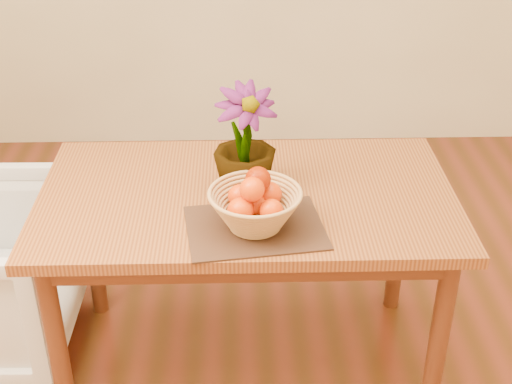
{
  "coord_description": "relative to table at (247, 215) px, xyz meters",
  "views": [
    {
      "loc": [
        -0.03,
        -1.77,
        1.95
      ],
      "look_at": [
        0.03,
        0.12,
        0.85
      ],
      "focal_mm": 50.0,
      "sensor_mm": 36.0,
      "label": 1
    }
  ],
  "objects": [
    {
      "name": "table",
      "position": [
        0.0,
        0.0,
        0.0
      ],
      "size": [
        1.4,
        0.8,
        0.75
      ],
      "color": "brown",
      "rests_on": "floor"
    },
    {
      "name": "placemat",
      "position": [
        0.02,
        -0.22,
        0.09
      ],
      "size": [
        0.46,
        0.37,
        0.01
      ],
      "primitive_type": "cube",
      "rotation": [
        0.0,
        0.0,
        0.14
      ],
      "color": "#3B1E15",
      "rests_on": "table"
    },
    {
      "name": "orange_pile",
      "position": [
        0.02,
        -0.22,
        0.21
      ],
      "size": [
        0.17,
        0.17,
        0.14
      ],
      "rotation": [
        0.0,
        0.0,
        0.2
      ],
      "color": "#E33403",
      "rests_on": "wicker_basket"
    },
    {
      "name": "potted_plant",
      "position": [
        -0.01,
        0.01,
        0.27
      ],
      "size": [
        0.26,
        0.26,
        0.37
      ],
      "primitive_type": "imported",
      "rotation": [
        0.0,
        0.0,
        0.27
      ],
      "color": "#164814",
      "rests_on": "table"
    },
    {
      "name": "wicker_basket",
      "position": [
        0.02,
        -0.22,
        0.15
      ],
      "size": [
        0.29,
        0.29,
        0.12
      ],
      "color": "tan",
      "rests_on": "placemat"
    }
  ]
}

